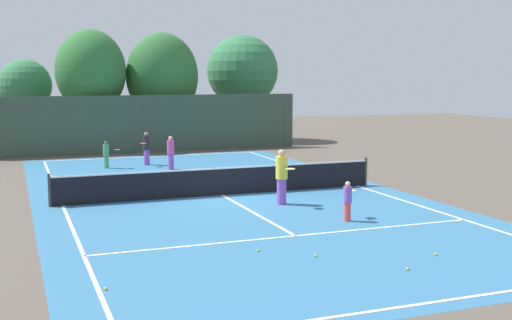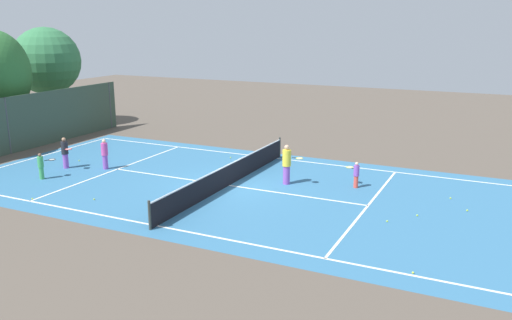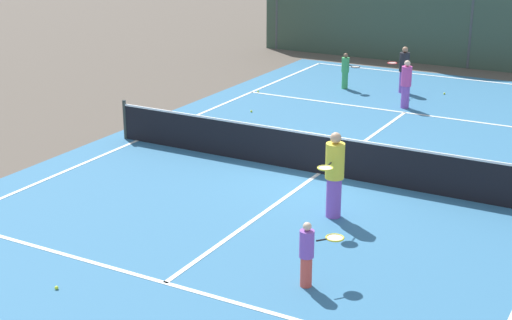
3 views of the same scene
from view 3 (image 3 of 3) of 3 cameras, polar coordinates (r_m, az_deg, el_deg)
name	(u,v)px [view 3 (image 3 of 3)]	position (r m, az deg, el deg)	size (l,w,h in m)	color
ground_plane	(319,174)	(18.56, 4.75, -1.02)	(80.00, 80.00, 0.00)	brown
court_surface	(319,173)	(18.56, 4.75, -1.01)	(13.00, 25.00, 0.01)	teal
tennis_net	(320,154)	(18.40, 4.79, 0.48)	(11.90, 0.10, 1.10)	#333833
perimeter_fence	(471,28)	(31.14, 15.77, 9.49)	(18.00, 0.12, 3.20)	#384C3D
player_0	(346,70)	(26.98, 6.72, 6.67)	(0.83, 0.60, 1.26)	#3FA559
player_1	(308,253)	(13.05, 3.93, -6.94)	(0.70, 0.76, 1.19)	#E54C3F
player_2	(404,69)	(26.69, 10.97, 6.68)	(0.64, 0.90, 1.59)	purple
player_3	(406,84)	(24.68, 11.15, 5.61)	(0.33, 0.33, 1.54)	purple
player_4	(334,174)	(15.77, 5.87, -1.06)	(0.42, 0.97, 1.84)	purple
tennis_ball_0	(251,111)	(23.88, -0.35, 3.66)	(0.07, 0.07, 0.07)	#CCE533
tennis_ball_1	(258,92)	(26.39, 0.15, 5.14)	(0.07, 0.07, 0.07)	#CCE533
tennis_ball_4	(56,288)	(13.60, -14.68, -9.22)	(0.07, 0.07, 0.07)	#CCE533
tennis_ball_8	(444,94)	(26.89, 13.89, 4.84)	(0.07, 0.07, 0.07)	#CCE533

